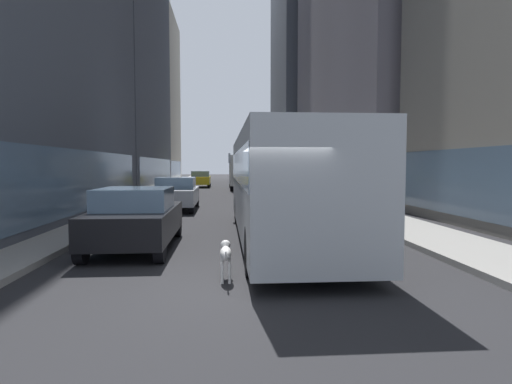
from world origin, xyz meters
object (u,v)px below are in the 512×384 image
at_px(car_yellow_taxi, 201,179).
at_px(car_grey_wagon, 267,184).
at_px(car_black_suv, 136,218).
at_px(dalmatian_dog, 226,254).
at_px(transit_bus, 281,180).
at_px(box_truck, 242,171).
at_px(car_silver_sedan, 177,193).

bearing_deg(car_yellow_taxi, car_grey_wagon, -63.13).
distance_m(car_black_suv, car_yellow_taxi, 31.46).
distance_m(car_yellow_taxi, dalmatian_dog, 34.77).
height_order(transit_bus, box_truck, same).
bearing_deg(transit_bus, box_truck, 90.00).
relative_size(car_grey_wagon, car_yellow_taxi, 0.95).
xyz_separation_m(transit_bus, car_grey_wagon, (1.60, 19.24, -0.96)).
xyz_separation_m(car_silver_sedan, dalmatian_dog, (2.34, -12.89, -0.31)).
bearing_deg(dalmatian_dog, box_truck, 86.89).
height_order(car_yellow_taxi, dalmatian_dog, car_yellow_taxi).
height_order(car_grey_wagon, car_silver_sedan, same).
xyz_separation_m(car_yellow_taxi, box_truck, (4.00, -4.07, 0.84)).
bearing_deg(transit_bus, car_silver_sedan, 115.21).
height_order(car_silver_sedan, car_yellow_taxi, same).
bearing_deg(transit_bus, car_yellow_taxi, 97.52).
relative_size(car_silver_sedan, box_truck, 0.58).
height_order(car_black_suv, box_truck, box_truck).
height_order(car_grey_wagon, dalmatian_dog, car_grey_wagon).
distance_m(car_black_suv, dalmatian_dog, 4.00).
bearing_deg(car_grey_wagon, transit_bus, -94.75).
bearing_deg(car_yellow_taxi, dalmatian_dog, -86.15).
bearing_deg(car_black_suv, box_truck, 81.69).
relative_size(transit_bus, dalmatian_dog, 11.98).
distance_m(box_truck, dalmatian_dog, 30.68).
height_order(car_silver_sedan, box_truck, box_truck).
bearing_deg(car_black_suv, car_silver_sedan, 90.00).
relative_size(transit_bus, car_black_suv, 2.61).
xyz_separation_m(car_silver_sedan, box_truck, (4.00, 17.72, 0.84)).
xyz_separation_m(car_grey_wagon, box_truck, (-1.60, 6.98, 0.85)).
bearing_deg(car_grey_wagon, car_silver_sedan, -117.53).
distance_m(transit_bus, dalmatian_dog, 4.87).
xyz_separation_m(car_silver_sedan, car_yellow_taxi, (0.00, 21.79, -0.00)).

